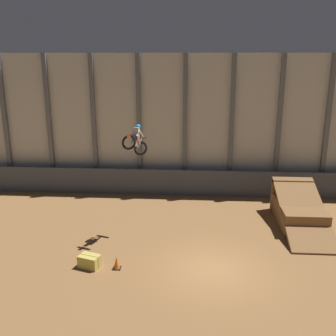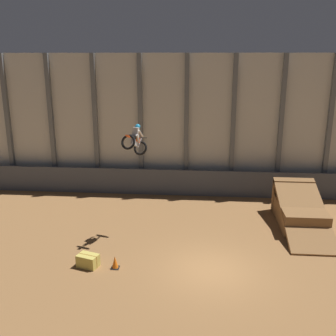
# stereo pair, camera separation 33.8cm
# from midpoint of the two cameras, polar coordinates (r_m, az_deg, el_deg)

# --- Properties ---
(ground_plane) EXTENTS (60.00, 60.00, 0.00)m
(ground_plane) POSITION_cam_midpoint_polar(r_m,az_deg,el_deg) (17.85, 5.88, -14.48)
(ground_plane) COLOR olive
(arena_back_wall) EXTENTS (32.00, 0.40, 9.20)m
(arena_back_wall) POSITION_cam_midpoint_polar(r_m,az_deg,el_deg) (26.11, 5.47, 6.17)
(arena_back_wall) COLOR beige
(arena_back_wall) RESTS_ON ground_plane
(lower_barrier) EXTENTS (31.36, 0.20, 1.75)m
(lower_barrier) POSITION_cam_midpoint_polar(r_m,az_deg,el_deg) (26.23, 5.29, -2.18)
(lower_barrier) COLOR #474C56
(lower_barrier) RESTS_ON ground_plane
(dirt_ramp) EXTENTS (2.35, 5.80, 2.16)m
(dirt_ramp) POSITION_cam_midpoint_polar(r_m,az_deg,el_deg) (23.21, 17.95, -5.80)
(dirt_ramp) COLOR brown
(dirt_ramp) RESTS_ON ground_plane
(rider_bike_solo) EXTENTS (1.19, 1.82, 1.66)m
(rider_bike_solo) POSITION_cam_midpoint_polar(r_m,az_deg,el_deg) (19.27, -5.23, 3.97)
(rider_bike_solo) COLOR black
(traffic_cone_near_ramp) EXTENTS (0.36, 0.36, 0.58)m
(traffic_cone_near_ramp) POSITION_cam_midpoint_polar(r_m,az_deg,el_deg) (17.88, -8.01, -13.46)
(traffic_cone_near_ramp) COLOR black
(traffic_cone_near_ramp) RESTS_ON ground_plane
(hay_bale_trackside) EXTENTS (1.04, 0.84, 0.57)m
(hay_bale_trackside) POSITION_cam_midpoint_polar(r_m,az_deg,el_deg) (18.20, -11.86, -13.12)
(hay_bale_trackside) COLOR #CCB751
(hay_bale_trackside) RESTS_ON ground_plane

